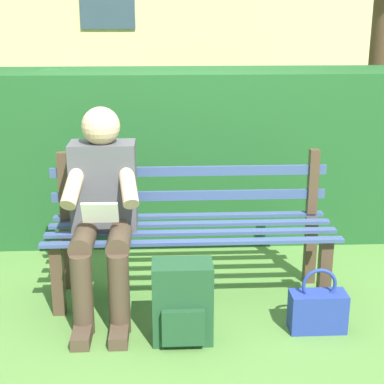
{
  "coord_description": "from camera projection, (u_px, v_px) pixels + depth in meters",
  "views": [
    {
      "loc": [
        0.16,
        3.28,
        1.7
      ],
      "look_at": [
        0.0,
        0.1,
        0.72
      ],
      "focal_mm": 54.39,
      "sensor_mm": 36.0,
      "label": 1
    }
  ],
  "objects": [
    {
      "name": "person_seated",
      "position": [
        103.0,
        206.0,
        3.33
      ],
      "size": [
        0.44,
        0.73,
        1.19
      ],
      "color": "#4C4C51",
      "rests_on": "ground"
    },
    {
      "name": "park_bench",
      "position": [
        191.0,
        227.0,
        3.57
      ],
      "size": [
        1.73,
        0.51,
        0.88
      ],
      "color": "#4C3828",
      "rests_on": "ground"
    },
    {
      "name": "handbag",
      "position": [
        318.0,
        310.0,
        3.22
      ],
      "size": [
        0.31,
        0.14,
        0.37
      ],
      "color": "navy",
      "rests_on": "ground"
    },
    {
      "name": "backpack",
      "position": [
        183.0,
        303.0,
        3.1
      ],
      "size": [
        0.32,
        0.27,
        0.45
      ],
      "color": "#1E4728",
      "rests_on": "ground"
    },
    {
      "name": "hedge_backdrop",
      "position": [
        231.0,
        149.0,
        4.54
      ],
      "size": [
        5.42,
        0.77,
        1.41
      ],
      "color": "#1E5123",
      "rests_on": "ground"
    },
    {
      "name": "ground",
      "position": [
        191.0,
        296.0,
        3.64
      ],
      "size": [
        60.0,
        60.0,
        0.0
      ],
      "primitive_type": "plane",
      "color": "#517F38"
    }
  ]
}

